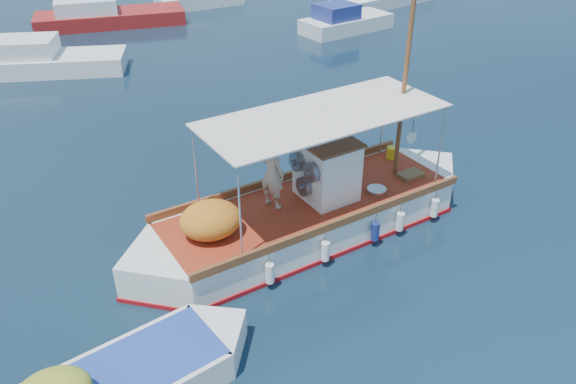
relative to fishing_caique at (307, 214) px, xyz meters
name	(u,v)px	position (x,y,z in m)	size (l,w,h in m)	color
ground	(314,229)	(0.22, 0.03, -0.56)	(160.00, 160.00, 0.00)	black
fishing_caique	(307,214)	(0.00, 0.00, 0.00)	(10.24, 4.10, 6.35)	white
bg_boat_nw	(47,62)	(-6.01, 16.32, -0.07)	(6.99, 3.94, 1.80)	silver
bg_boat_n	(106,17)	(-2.53, 23.87, -0.07)	(8.61, 3.40, 1.80)	maroon
bg_boat_ne	(344,23)	(9.90, 17.47, -0.07)	(5.71, 3.43, 1.80)	silver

